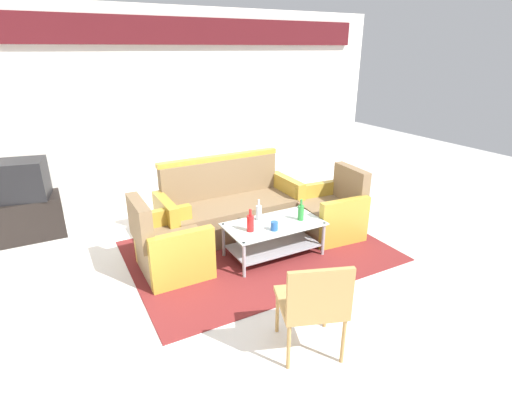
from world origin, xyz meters
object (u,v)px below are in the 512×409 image
at_px(bottle_green, 301,212).
at_px(television, 19,180).
at_px(bottle_clear, 259,212).
at_px(bottle_red, 250,223).
at_px(armchair_left, 170,247).
at_px(coffee_table, 274,235).
at_px(cup, 274,226).
at_px(tv_stand, 28,218).
at_px(armchair_right, 331,213).
at_px(couch, 230,210).
at_px(wicker_chair, 314,301).

distance_m(bottle_green, television, 3.42).
distance_m(bottle_green, bottle_clear, 0.48).
distance_m(bottle_red, television, 2.91).
relative_size(armchair_left, coffee_table, 0.77).
bearing_deg(cup, tv_stand, 139.15).
relative_size(armchair_left, bottle_clear, 3.41).
distance_m(armchair_right, coffee_table, 0.96).
bearing_deg(armchair_left, couch, 120.68).
relative_size(coffee_table, bottle_clear, 4.41).
xyz_separation_m(armchair_right, cup, (-1.03, -0.31, 0.17)).
height_order(armchair_left, cup, armchair_left).
height_order(bottle_green, cup, bottle_green).
relative_size(armchair_right, television, 1.26).
bearing_deg(cup, wicker_chair, -109.00).
bearing_deg(coffee_table, armchair_right, 9.51).
height_order(couch, armchair_right, couch).
height_order(couch, coffee_table, couch).
relative_size(armchair_left, television, 1.26).
distance_m(armchair_right, bottle_red, 1.30).
relative_size(armchair_right, coffee_table, 0.77).
bearing_deg(bottle_green, tv_stand, 144.86).
distance_m(television, wicker_chair, 3.91).
xyz_separation_m(coffee_table, bottle_red, (-0.32, -0.05, 0.23)).
relative_size(coffee_table, wicker_chair, 1.31).
xyz_separation_m(bottle_red, tv_stand, (-2.14, 1.95, -0.25)).
bearing_deg(cup, armchair_right, 16.77).
relative_size(armchair_right, bottle_clear, 3.41).
distance_m(coffee_table, bottle_clear, 0.31).
height_order(coffee_table, bottle_clear, bottle_clear).
bearing_deg(tv_stand, coffee_table, -37.68).
bearing_deg(bottle_red, cup, -23.98).
height_order(bottle_green, wicker_chair, wicker_chair).
height_order(couch, bottle_red, couch).
xyz_separation_m(couch, bottle_clear, (0.07, -0.64, 0.19)).
height_order(bottle_red, bottle_clear, bottle_red).
height_order(bottle_green, bottle_clear, bottle_green).
bearing_deg(couch, armchair_right, 148.92).
height_order(coffee_table, tv_stand, tv_stand).
xyz_separation_m(couch, armchair_right, (1.12, -0.66, -0.03)).
distance_m(armchair_left, tv_stand, 2.13).
bearing_deg(bottle_green, wicker_chair, -121.19).
xyz_separation_m(coffee_table, television, (-2.46, 1.90, 0.49)).
bearing_deg(television, couch, 165.69).
distance_m(armchair_left, cup, 1.14).
distance_m(bottle_green, bottle_red, 0.65).
xyz_separation_m(bottle_red, wicker_chair, (-0.23, -1.45, -0.01)).
bearing_deg(bottle_clear, coffee_table, -59.51).
xyz_separation_m(armchair_left, armchair_right, (2.09, -0.08, 0.00)).
relative_size(bottle_red, television, 0.38).
xyz_separation_m(armchair_left, television, (-1.32, 1.67, 0.47)).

